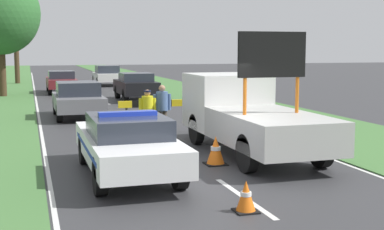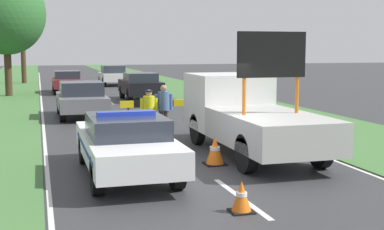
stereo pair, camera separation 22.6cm
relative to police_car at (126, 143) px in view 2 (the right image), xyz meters
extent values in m
plane|color=#333335|center=(1.83, -0.31, -0.75)|extent=(160.00, 160.00, 0.00)
cube|color=silver|center=(1.83, -2.44, -0.74)|extent=(0.12, 2.91, 0.01)
cube|color=silver|center=(1.83, 4.00, -0.74)|extent=(0.12, 2.91, 0.01)
cube|color=silver|center=(1.83, 10.45, -0.74)|extent=(0.12, 2.91, 0.01)
cube|color=silver|center=(1.83, 16.90, -0.74)|extent=(0.12, 2.91, 0.01)
cube|color=silver|center=(1.83, 23.34, -0.74)|extent=(0.12, 2.91, 0.01)
cube|color=silver|center=(1.83, 29.79, -0.74)|extent=(0.12, 2.91, 0.01)
cube|color=silver|center=(1.83, 36.24, -0.74)|extent=(0.12, 2.91, 0.01)
cube|color=silver|center=(1.83, 42.68, -0.74)|extent=(0.12, 2.91, 0.01)
cube|color=silver|center=(1.83, 49.13, -0.74)|extent=(0.12, 2.91, 0.01)
cube|color=silver|center=(-1.73, 18.34, -0.74)|extent=(0.10, 70.26, 0.01)
cube|color=silver|center=(5.38, 18.34, -0.74)|extent=(0.10, 70.26, 0.01)
cube|color=#427038|center=(7.92, 19.69, -0.73)|extent=(4.88, 120.00, 0.03)
cube|color=white|center=(0.00, 0.02, -0.08)|extent=(1.85, 4.88, 0.55)
cube|color=#282D38|center=(0.00, -0.12, 0.41)|extent=(1.63, 2.24, 0.44)
cylinder|color=black|center=(-0.80, 1.53, -0.36)|extent=(0.24, 0.77, 0.77)
cylinder|color=black|center=(0.80, 1.53, -0.36)|extent=(0.24, 0.77, 0.77)
cylinder|color=black|center=(-0.80, -1.49, -0.36)|extent=(0.24, 0.77, 0.77)
cylinder|color=black|center=(0.80, -1.49, -0.36)|extent=(0.24, 0.77, 0.77)
cube|color=#1E38C6|center=(0.00, -0.12, 0.68)|extent=(1.29, 0.24, 0.10)
cube|color=#193399|center=(0.00, 0.02, -0.06)|extent=(1.86, 4.00, 0.10)
cube|color=black|center=(0.00, 2.50, -0.14)|extent=(1.02, 0.08, 0.33)
cube|color=white|center=(3.65, 3.35, 0.53)|extent=(2.16, 2.25, 1.64)
cube|color=#232833|center=(3.65, 4.45, 0.82)|extent=(1.83, 0.04, 0.72)
cube|color=#B2B2AD|center=(3.65, 0.23, 0.11)|extent=(2.16, 3.97, 0.80)
cylinder|color=#D16619|center=(2.94, 0.23, 0.95)|extent=(0.09, 0.09, 0.90)
cylinder|color=#D16619|center=(4.36, 0.23, 0.95)|extent=(0.09, 0.09, 0.90)
cube|color=black|center=(3.65, 0.23, 1.96)|extent=(1.77, 0.12, 1.12)
cylinder|color=black|center=(2.69, 3.35, -0.29)|extent=(0.24, 0.91, 0.91)
cylinder|color=black|center=(4.61, 3.35, -0.29)|extent=(0.24, 0.91, 0.91)
cylinder|color=black|center=(2.69, -0.56, -0.29)|extent=(0.24, 0.91, 0.91)
cylinder|color=black|center=(4.61, -0.56, -0.29)|extent=(0.24, 0.91, 0.91)
cylinder|color=black|center=(0.97, 5.58, -0.29)|extent=(0.07, 0.07, 0.91)
cylinder|color=black|center=(3.14, 5.58, -0.29)|extent=(0.07, 0.07, 0.91)
cube|color=yellow|center=(0.93, 5.58, 0.28)|extent=(0.45, 0.08, 0.23)
cube|color=black|center=(1.38, 5.58, 0.28)|extent=(0.45, 0.08, 0.23)
cube|color=yellow|center=(1.83, 5.58, 0.28)|extent=(0.45, 0.08, 0.23)
cube|color=black|center=(2.28, 5.58, 0.28)|extent=(0.45, 0.08, 0.23)
cube|color=yellow|center=(2.74, 5.58, 0.28)|extent=(0.45, 0.08, 0.23)
cube|color=black|center=(3.19, 5.58, 0.28)|extent=(0.45, 0.08, 0.23)
cylinder|color=#191E38|center=(1.42, 4.72, -0.36)|extent=(0.15, 0.15, 0.78)
cylinder|color=#191E38|center=(1.58, 4.72, -0.36)|extent=(0.15, 0.15, 0.78)
cylinder|color=yellow|center=(1.50, 4.72, 0.32)|extent=(0.36, 0.36, 0.58)
cylinder|color=yellow|center=(1.28, 4.72, 0.30)|extent=(0.12, 0.12, 0.50)
cylinder|color=yellow|center=(1.72, 4.72, 0.30)|extent=(0.12, 0.12, 0.50)
sphere|color=#A57A5B|center=(1.50, 4.72, 0.72)|extent=(0.20, 0.20, 0.20)
cylinder|color=#141933|center=(1.50, 4.72, 0.77)|extent=(0.23, 0.23, 0.05)
cylinder|color=brown|center=(1.98, 5.10, -0.33)|extent=(0.16, 0.16, 0.83)
cylinder|color=brown|center=(2.15, 5.10, -0.33)|extent=(0.16, 0.16, 0.83)
cylinder|color=#4C6B9E|center=(2.07, 5.10, 0.40)|extent=(0.38, 0.38, 0.62)
cylinder|color=#4C6B9E|center=(1.83, 5.10, 0.37)|extent=(0.12, 0.12, 0.53)
cylinder|color=#4C6B9E|center=(2.30, 5.10, 0.37)|extent=(0.12, 0.12, 0.53)
sphere|color=#A57A5B|center=(2.07, 5.10, 0.82)|extent=(0.22, 0.22, 0.22)
cube|color=black|center=(2.29, 0.48, -0.73)|extent=(0.52, 0.52, 0.03)
cone|color=orange|center=(2.29, 0.48, -0.37)|extent=(0.44, 0.44, 0.68)
cylinder|color=white|center=(2.29, 0.48, -0.34)|extent=(0.25, 0.25, 0.10)
cube|color=black|center=(0.01, 5.16, -0.73)|extent=(0.41, 0.41, 0.03)
cone|color=orange|center=(0.01, 5.16, -0.45)|extent=(0.35, 0.35, 0.54)
cylinder|color=white|center=(0.01, 5.16, -0.42)|extent=(0.20, 0.20, 0.08)
cube|color=black|center=(1.51, -3.31, -0.73)|extent=(0.41, 0.41, 0.03)
cone|color=orange|center=(1.51, -3.31, -0.45)|extent=(0.35, 0.35, 0.54)
cylinder|color=white|center=(1.51, -3.31, -0.42)|extent=(0.20, 0.20, 0.07)
cube|color=black|center=(4.28, 5.67, -0.73)|extent=(0.51, 0.51, 0.03)
cone|color=orange|center=(4.28, 5.67, -0.38)|extent=(0.44, 0.44, 0.68)
cylinder|color=white|center=(4.28, 5.67, -0.34)|extent=(0.25, 0.25, 0.09)
cube|color=slate|center=(-0.15, 10.72, -0.10)|extent=(1.90, 4.20, 0.57)
cube|color=#282D38|center=(-0.15, 10.59, 0.46)|extent=(1.68, 1.93, 0.55)
cylinder|color=black|center=(-0.98, 12.02, -0.38)|extent=(0.24, 0.73, 0.73)
cylinder|color=black|center=(0.68, 12.02, -0.38)|extent=(0.24, 0.73, 0.73)
cylinder|color=black|center=(-0.98, 9.41, -0.38)|extent=(0.24, 0.73, 0.73)
cylinder|color=black|center=(0.68, 9.41, -0.38)|extent=(0.24, 0.73, 0.73)
cube|color=black|center=(3.57, 17.34, -0.03)|extent=(1.86, 4.15, 0.69)
cube|color=#282D38|center=(3.57, 17.21, 0.54)|extent=(1.64, 1.91, 0.44)
cylinder|color=black|center=(2.76, 18.62, -0.37)|extent=(0.24, 0.75, 0.75)
cylinder|color=black|center=(4.39, 18.62, -0.37)|extent=(0.24, 0.75, 0.75)
cylinder|color=black|center=(2.76, 16.05, -0.37)|extent=(0.24, 0.75, 0.75)
cylinder|color=black|center=(4.39, 16.05, -0.37)|extent=(0.24, 0.75, 0.75)
cube|color=maroon|center=(-0.08, 23.53, -0.09)|extent=(1.76, 4.63, 0.55)
cube|color=#282D38|center=(-0.08, 23.39, 0.43)|extent=(1.55, 2.13, 0.48)
cylinder|color=black|center=(-0.84, 24.97, -0.36)|extent=(0.24, 0.77, 0.77)
cylinder|color=black|center=(0.68, 24.97, -0.36)|extent=(0.24, 0.77, 0.77)
cylinder|color=black|center=(-0.84, 22.10, -0.36)|extent=(0.24, 0.77, 0.77)
cylinder|color=black|center=(0.68, 22.10, -0.36)|extent=(0.24, 0.77, 0.77)
cube|color=silver|center=(3.70, 29.46, -0.08)|extent=(1.87, 4.03, 0.59)
cube|color=#282D38|center=(3.70, 29.34, 0.50)|extent=(1.65, 1.85, 0.57)
cylinder|color=black|center=(2.88, 30.71, -0.38)|extent=(0.24, 0.74, 0.74)
cylinder|color=black|center=(4.52, 30.71, -0.38)|extent=(0.24, 0.74, 0.74)
cylinder|color=black|center=(2.88, 28.21, -0.38)|extent=(0.24, 0.74, 0.74)
cylinder|color=black|center=(4.52, 28.21, -0.38)|extent=(0.24, 0.74, 0.74)
cylinder|color=#42301E|center=(-2.94, 33.66, 1.49)|extent=(0.39, 0.39, 4.47)
ellipsoid|color=#235623|center=(-2.94, 33.66, 5.08)|extent=(3.62, 3.62, 3.80)
cylinder|color=#42301E|center=(-3.55, 21.77, 0.83)|extent=(0.42, 0.42, 3.16)
ellipsoid|color=#2D662D|center=(-3.55, 21.77, 4.14)|extent=(4.62, 4.62, 4.85)
camera|label=1|loc=(-2.07, -11.76, 2.12)|focal=50.00mm
camera|label=2|loc=(-1.85, -11.82, 2.12)|focal=50.00mm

